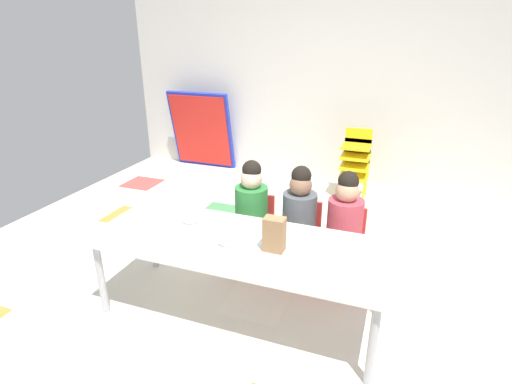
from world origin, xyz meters
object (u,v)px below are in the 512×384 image
object	(u,v)px
craft_table	(240,247)
seated_child_far_right	(345,219)
kid_chair_yellow_stack	(356,159)
paper_bag_brown	(274,234)
seated_child_middle_seat	(300,212)
donut_powdered_on_plate	(191,219)
donut_powdered_loose	(227,241)
folded_activity_table	(201,131)
paper_plate_near_edge	(191,222)
seated_child_near_camera	(252,205)
paper_plate_center_table	(239,226)

from	to	relation	value
craft_table	seated_child_far_right	size ratio (longest dim) A/B	2.14
kid_chair_yellow_stack	paper_bag_brown	xyz separation A→B (m)	(-0.18, -2.51, 0.23)
seated_child_far_right	kid_chair_yellow_stack	distance (m)	1.88
paper_bag_brown	seated_child_middle_seat	bearing A→B (deg)	90.21
paper_bag_brown	donut_powdered_on_plate	world-z (taller)	paper_bag_brown
donut_powdered_on_plate	donut_powdered_loose	xyz separation A→B (m)	(0.37, -0.19, -0.01)
seated_child_far_right	kid_chair_yellow_stack	size ratio (longest dim) A/B	1.15
folded_activity_table	craft_table	bearing A→B (deg)	-58.10
paper_plate_near_edge	donut_powdered_loose	size ratio (longest dim) A/B	1.53
donut_powdered_loose	donut_powdered_on_plate	bearing A→B (deg)	152.83
seated_child_near_camera	paper_bag_brown	xyz separation A→B (m)	(0.39, -0.64, 0.13)
craft_table	seated_child_middle_seat	distance (m)	0.65
seated_child_near_camera	folded_activity_table	bearing A→B (deg)	125.93
seated_child_near_camera	paper_bag_brown	world-z (taller)	seated_child_near_camera
donut_powdered_loose	seated_child_middle_seat	bearing A→B (deg)	65.27
donut_powdered_loose	paper_plate_center_table	bearing A→B (deg)	94.59
folded_activity_table	donut_powdered_loose	world-z (taller)	folded_activity_table
seated_child_far_right	folded_activity_table	distance (m)	3.23
seated_child_near_camera	paper_plate_center_table	distance (m)	0.43
seated_child_middle_seat	seated_child_far_right	distance (m)	0.34
seated_child_middle_seat	donut_powdered_loose	xyz separation A→B (m)	(-0.31, -0.66, 0.04)
paper_plate_center_table	seated_child_middle_seat	bearing A→B (deg)	52.38
seated_child_middle_seat	seated_child_near_camera	bearing A→B (deg)	180.00
craft_table	kid_chair_yellow_stack	size ratio (longest dim) A/B	2.45
craft_table	folded_activity_table	xyz separation A→B (m)	(-1.76, 2.82, 0.01)
seated_child_middle_seat	seated_child_far_right	world-z (taller)	same
seated_child_near_camera	seated_child_far_right	world-z (taller)	same
folded_activity_table	paper_plate_center_table	xyz separation A→B (m)	(1.68, -2.65, 0.04)
seated_child_near_camera	donut_powdered_on_plate	world-z (taller)	seated_child_near_camera
seated_child_near_camera	seated_child_middle_seat	distance (m)	0.39
kid_chair_yellow_stack	paper_bag_brown	distance (m)	2.52
seated_child_near_camera	kid_chair_yellow_stack	bearing A→B (deg)	72.90
paper_plate_center_table	kid_chair_yellow_stack	bearing A→B (deg)	77.49
craft_table	donut_powdered_loose	size ratio (longest dim) A/B	16.66
folded_activity_table	seated_child_near_camera	bearing A→B (deg)	-54.07
seated_child_near_camera	paper_plate_center_table	size ratio (longest dim) A/B	5.10
seated_child_middle_seat	folded_activity_table	world-z (taller)	folded_activity_table
kid_chair_yellow_stack	seated_child_near_camera	bearing A→B (deg)	-107.10
craft_table	paper_bag_brown	world-z (taller)	paper_bag_brown
seated_child_near_camera	donut_powdered_on_plate	xyz separation A→B (m)	(-0.28, -0.48, 0.04)
seated_child_far_right	paper_plate_near_edge	world-z (taller)	seated_child_far_right
kid_chair_yellow_stack	donut_powdered_loose	size ratio (longest dim) A/B	6.80
donut_powdered_on_plate	paper_plate_near_edge	bearing A→B (deg)	0.00
seated_child_near_camera	folded_activity_table	distance (m)	2.75
paper_plate_near_edge	donut_powdered_loose	xyz separation A→B (m)	(0.37, -0.19, 0.01)
paper_plate_near_edge	donut_powdered_on_plate	bearing A→B (deg)	0.00
seated_child_near_camera	seated_child_middle_seat	bearing A→B (deg)	0.00
paper_bag_brown	donut_powdered_loose	world-z (taller)	paper_bag_brown
kid_chair_yellow_stack	folded_activity_table	xyz separation A→B (m)	(-2.19, 0.35, 0.08)
seated_child_near_camera	kid_chair_yellow_stack	size ratio (longest dim) A/B	1.15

